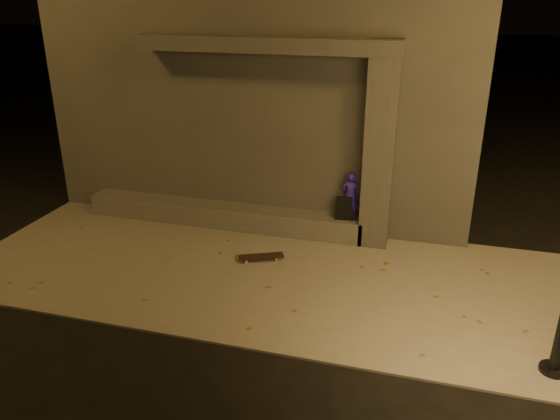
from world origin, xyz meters
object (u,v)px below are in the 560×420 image
(backpack, at_px, (345,210))
(skateboard, at_px, (261,256))
(column, at_px, (379,155))
(skateboarder, at_px, (350,196))

(backpack, distance_m, skateboard, 1.96)
(column, height_order, backpack, column)
(column, distance_m, skateboard, 2.91)
(backpack, bearing_deg, skateboarder, -5.37)
(column, distance_m, backpack, 1.32)
(skateboarder, bearing_deg, column, 176.72)
(backpack, height_order, skateboard, backpack)
(column, bearing_deg, backpack, 180.00)
(backpack, relative_size, skateboard, 0.58)
(skateboarder, xyz_separation_m, skateboard, (-1.42, -1.35, -0.86))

